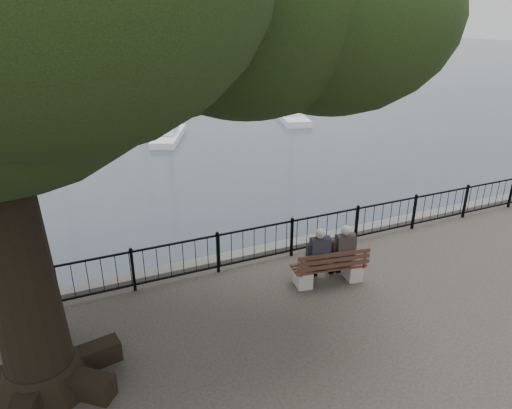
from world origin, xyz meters
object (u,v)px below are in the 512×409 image
lion_monument (103,61)px  person_left (317,257)px  person_right (341,254)px  bench (329,271)px

lion_monument → person_left: bearing=-91.3°
person_right → lion_monument: (0.49, 48.91, 0.44)m
person_left → person_right: same height
person_left → lion_monument: lion_monument is taller
person_right → lion_monument: lion_monument is taller
person_left → person_right: (0.60, -0.10, 0.00)m
bench → lion_monument: bearing=89.0°
bench → lion_monument: 48.97m
person_right → lion_monument: 48.91m
person_right → lion_monument: bearing=89.4°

